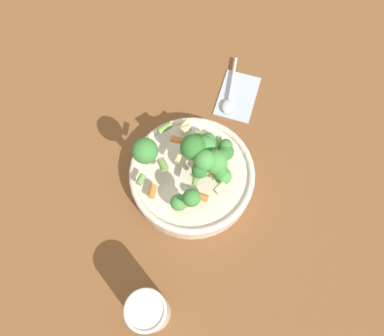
{
  "coord_description": "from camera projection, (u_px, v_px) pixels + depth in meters",
  "views": [
    {
      "loc": [
        0.16,
        -0.22,
        0.72
      ],
      "look_at": [
        0.0,
        0.0,
        0.06
      ],
      "focal_mm": 35.0,
      "sensor_mm": 36.0,
      "label": 1
    }
  ],
  "objects": [
    {
      "name": "napkin",
      "position": [
        238.0,
        96.0,
        0.84
      ],
      "size": [
        0.11,
        0.14,
        0.01
      ],
      "color": "#B2BCC6",
      "rests_on": "ground_plane"
    },
    {
      "name": "bowl",
      "position": [
        192.0,
        175.0,
        0.74
      ],
      "size": [
        0.25,
        0.25,
        0.05
      ],
      "color": "beige",
      "rests_on": "ground_plane"
    },
    {
      "name": "spoon",
      "position": [
        230.0,
        96.0,
        0.83
      ],
      "size": [
        0.08,
        0.14,
        0.01
      ],
      "rotation": [
        0.0,
        0.0,
        11.43
      ],
      "color": "silver",
      "rests_on": "napkin"
    },
    {
      "name": "cup",
      "position": [
        149.0,
        311.0,
        0.62
      ],
      "size": [
        0.07,
        0.07,
        0.11
      ],
      "color": "silver",
      "rests_on": "ground_plane"
    },
    {
      "name": "ground_plane",
      "position": [
        192.0,
        180.0,
        0.77
      ],
      "size": [
        3.0,
        3.0,
        0.0
      ],
      "primitive_type": "plane",
      "color": "brown"
    },
    {
      "name": "pasta_salad",
      "position": [
        196.0,
        159.0,
        0.68
      ],
      "size": [
        0.18,
        0.18,
        0.11
      ],
      "color": "#8CB766",
      "rests_on": "bowl"
    }
  ]
}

